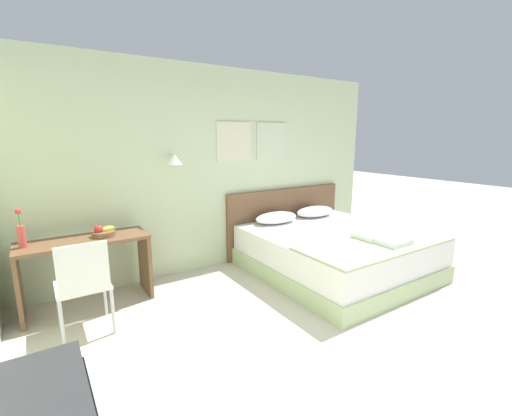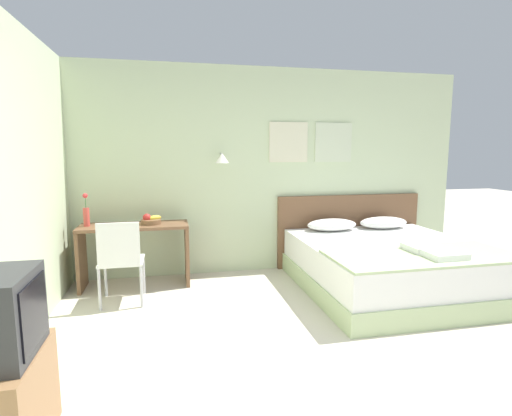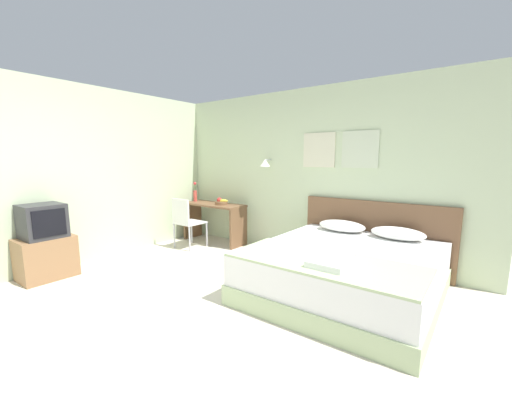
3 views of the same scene
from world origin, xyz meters
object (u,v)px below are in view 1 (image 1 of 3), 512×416
headboard (285,220)px  desk (86,259)px  bed (335,252)px  folded_towel_near_foot (369,236)px  pillow_right (315,212)px  folded_towel_mid_bed (393,241)px  fruit_bowl (103,232)px  flower_vase (21,233)px  throw_blanket (375,243)px  pillow_left (276,218)px  desk_chair (83,281)px

headboard → desk: bearing=-174.2°
bed → folded_towel_near_foot: folded_towel_near_foot is taller
headboard → pillow_right: headboard is taller
folded_towel_mid_bed → fruit_bowl: (-2.78, 1.53, 0.17)m
pillow_right → flower_vase: (-3.74, -0.02, 0.25)m
throw_blanket → desk: desk is taller
bed → pillow_left: pillow_left is taller
headboard → pillow_left: bearing=-144.9°
throw_blanket → desk_chair: (-2.95, 0.78, -0.04)m
pillow_right → folded_towel_mid_bed: bearing=-99.2°
pillow_left → desk: desk is taller
folded_towel_mid_bed → desk: (-2.97, 1.53, -0.09)m
bed → headboard: 1.09m
desk_chair → pillow_right: bearing=10.8°
fruit_bowl → desk_chair: bearing=-115.4°
pillow_left → folded_towel_near_foot: pillow_left is taller
throw_blanket → fruit_bowl: fruit_bowl is taller
pillow_left → flower_vase: (-3.00, -0.02, 0.25)m
fruit_bowl → flower_vase: bearing=178.7°
bed → flower_vase: bearing=166.7°
throw_blanket → folded_towel_mid_bed: size_ratio=5.37×
pillow_left → desk_chair: bearing=-166.2°
pillow_left → desk_chair: 2.66m
throw_blanket → folded_towel_mid_bed: 0.19m
pillow_left → desk: size_ratio=0.54×
pillow_left → folded_towel_near_foot: size_ratio=2.11×
desk → flower_vase: (-0.52, 0.01, 0.36)m
desk → desk_chair: size_ratio=1.39×
pillow_left → desk_chair: size_ratio=0.75×
headboard → desk: 2.87m
pillow_right → throw_blanket: (-0.37, -1.42, -0.07)m
pillow_right → pillow_left: bearing=180.0°
pillow_right → fruit_bowl: 3.04m
pillow_right → flower_vase: flower_vase is taller
pillow_left → desk: 2.48m
pillow_left → pillow_right: same height
headboard → flower_vase: flower_vase is taller
headboard → pillow_left: 0.47m
folded_towel_near_foot → fruit_bowl: bearing=155.6°
pillow_left → flower_vase: size_ratio=1.75×
bed → throw_blanket: size_ratio=1.11×
desk_chair → flower_vase: size_ratio=2.35×
folded_towel_mid_bed → fruit_bowl: bearing=151.1°
throw_blanket → folded_towel_near_foot: (0.06, 0.15, 0.04)m
bed → throw_blanket: bearing=-90.0°
bed → desk: 2.97m
folded_towel_near_foot → folded_towel_mid_bed: size_ratio=0.90×
pillow_right → bed: bearing=-114.6°
desk → flower_vase: 0.63m
pillow_right → throw_blanket: pillow_right is taller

